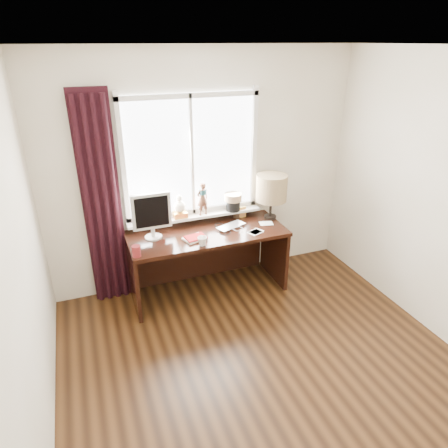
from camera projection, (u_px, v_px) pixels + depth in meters
name	position (u px, v px, depth m)	size (l,w,h in m)	color
floor	(283.00, 394.00, 3.26)	(3.50, 4.00, 0.00)	#432610
ceiling	(313.00, 46.00, 2.17)	(3.50, 4.00, 0.00)	white
wall_back	(204.00, 172.00, 4.41)	(3.50, 2.60, 0.00)	beige
wall_left	(11.00, 311.00, 2.16)	(4.00, 2.60, 0.00)	beige
laptop	(231.00, 226.00, 4.40)	(0.33, 0.21, 0.03)	silver
mug	(202.00, 241.00, 4.00)	(0.10, 0.09, 0.10)	white
red_cup	(136.00, 251.00, 3.79)	(0.08, 0.08, 0.11)	maroon
window	(194.00, 174.00, 4.32)	(1.52, 0.23, 1.40)	white
curtain	(102.00, 204.00, 4.05)	(0.38, 0.09, 2.25)	black
desk	(205.00, 248.00, 4.48)	(1.70, 0.70, 0.75)	black
monitor	(152.00, 213.00, 4.06)	(0.40, 0.18, 0.49)	beige
notebook_stack	(195.00, 238.00, 4.13)	(0.26, 0.22, 0.03)	beige
brush_holder	(237.00, 212.00, 4.63)	(0.09, 0.09, 0.25)	black
icon_frame	(242.00, 212.00, 4.62)	(0.10, 0.03, 0.13)	gold
table_lamp	(272.00, 188.00, 4.48)	(0.35, 0.35, 0.52)	black
loose_papers	(259.00, 229.00, 4.36)	(0.39, 0.32, 0.00)	white
desk_cables	(226.00, 227.00, 4.39)	(0.34, 0.36, 0.01)	black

